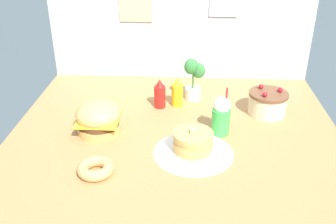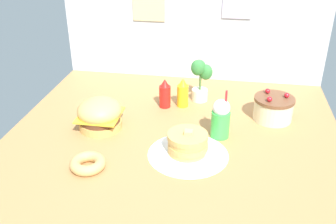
{
  "view_description": "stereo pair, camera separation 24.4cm",
  "coord_description": "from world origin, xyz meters",
  "views": [
    {
      "loc": [
        0.07,
        -2.02,
        1.27
      ],
      "look_at": [
        -0.05,
        0.14,
        0.13
      ],
      "focal_mm": 41.25,
      "sensor_mm": 36.0,
      "label": 1
    },
    {
      "loc": [
        0.31,
        -1.99,
        1.27
      ],
      "look_at": [
        -0.05,
        0.14,
        0.13
      ],
      "focal_mm": 41.25,
      "sensor_mm": 36.0,
      "label": 2
    }
  ],
  "objects": [
    {
      "name": "back_wall",
      "position": [
        -0.0,
        1.03,
        0.47
      ],
      "size": [
        2.1,
        0.04,
        0.93
      ],
      "color": "silver",
      "rests_on": "ground_plane"
    },
    {
      "name": "donut_pink_glaze",
      "position": [
        -0.41,
        -0.35,
        0.03
      ],
      "size": [
        0.2,
        0.2,
        0.06
      ],
      "color": "tan",
      "rests_on": "ground_plane"
    },
    {
      "name": "burger",
      "position": [
        -0.48,
        0.09,
        0.1
      ],
      "size": [
        0.28,
        0.28,
        0.2
      ],
      "color": "#DBA859",
      "rests_on": "ground_plane"
    },
    {
      "name": "doily_mat",
      "position": [
        0.12,
        -0.13,
        0.0
      ],
      "size": [
        0.47,
        0.47,
        0.0
      ],
      "primitive_type": "cylinder",
      "color": "white",
      "rests_on": "ground_plane"
    },
    {
      "name": "pancake_stack",
      "position": [
        0.11,
        -0.13,
        0.06
      ],
      "size": [
        0.36,
        0.36,
        0.16
      ],
      "color": "white",
      "rests_on": "doily_mat"
    },
    {
      "name": "cream_soda_cup",
      "position": [
        0.29,
        0.11,
        0.13
      ],
      "size": [
        0.12,
        0.12,
        0.32
      ],
      "color": "green",
      "rests_on": "ground_plane"
    },
    {
      "name": "ketchup_bottle",
      "position": [
        -0.12,
        0.46,
        0.1
      ],
      "size": [
        0.08,
        0.08,
        0.21
      ],
      "color": "red",
      "rests_on": "ground_plane"
    },
    {
      "name": "mustard_bottle",
      "position": [
        0.0,
        0.49,
        0.1
      ],
      "size": [
        0.08,
        0.08,
        0.21
      ],
      "color": "yellow",
      "rests_on": "ground_plane"
    },
    {
      "name": "potted_plant",
      "position": [
        0.11,
        0.61,
        0.17
      ],
      "size": [
        0.15,
        0.13,
        0.33
      ],
      "color": "white",
      "rests_on": "ground_plane"
    },
    {
      "name": "layer_cake",
      "position": [
        0.63,
        0.39,
        0.08
      ],
      "size": [
        0.27,
        0.27,
        0.19
      ],
      "color": "beige",
      "rests_on": "ground_plane"
    },
    {
      "name": "ground_plane",
      "position": [
        0.0,
        0.0,
        -0.01
      ],
      "size": [
        2.1,
        2.08,
        0.02
      ],
      "primitive_type": "cube",
      "color": "#B27F4C"
    }
  ]
}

